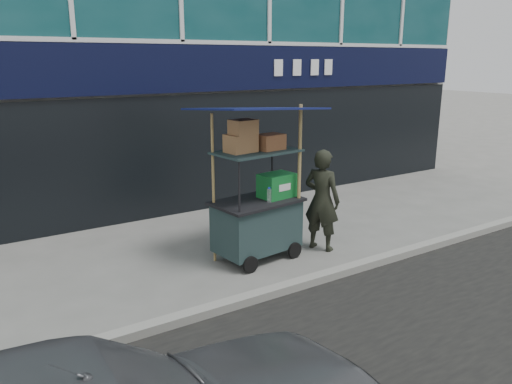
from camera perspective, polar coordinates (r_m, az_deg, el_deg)
ground at (r=7.37m, az=5.39°, el=-9.88°), size 80.00×80.00×0.00m
curb at (r=7.20m, az=6.39°, el=-9.99°), size 80.00×0.18×0.12m
vendor_cart at (r=7.79m, az=0.24°, el=-1.56°), size 1.98×1.50×2.48m
vendor_man at (r=8.24m, az=7.54°, el=-0.93°), size 0.63×0.73×1.69m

